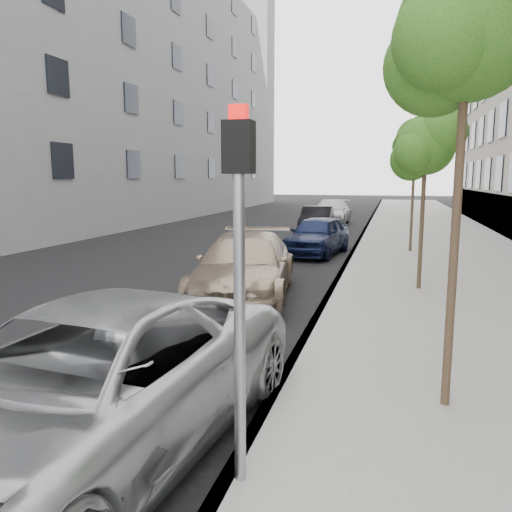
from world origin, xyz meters
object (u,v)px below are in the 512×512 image
at_px(tree_mid, 427,146).
at_px(signal_pole, 239,256).
at_px(minivan, 85,386).
at_px(suv, 245,267).
at_px(tree_far, 416,137).
at_px(sedan_black, 317,220).
at_px(sedan_blue, 317,235).
at_px(tree_near, 471,29).
at_px(sedan_rear, 331,212).

height_order(tree_mid, signal_pole, tree_mid).
distance_m(minivan, suv, 6.89).
height_order(tree_far, suv, tree_far).
height_order(signal_pole, suv, signal_pole).
height_order(tree_far, sedan_black, tree_far).
relative_size(minivan, sedan_blue, 1.33).
height_order(tree_near, tree_mid, tree_near).
xyz_separation_m(tree_near, sedan_blue, (-3.33, 12.10, -3.62)).
height_order(tree_near, suv, tree_near).
relative_size(tree_near, sedan_black, 1.23).
relative_size(tree_near, tree_mid, 1.21).
xyz_separation_m(tree_mid, signal_pole, (-1.93, -8.55, -1.37)).
height_order(signal_pole, sedan_black, signal_pole).
bearing_deg(tree_near, minivan, -151.36).
distance_m(tree_far, sedan_rear, 12.54).
bearing_deg(signal_pole, sedan_black, 96.31).
bearing_deg(signal_pole, suv, 105.95).
bearing_deg(minivan, tree_near, 35.11).
bearing_deg(sedan_black, suv, -91.21).
height_order(suv, sedan_black, suv).
height_order(signal_pole, sedan_rear, signal_pole).
xyz_separation_m(tree_mid, tree_far, (-0.00, 6.50, 0.71)).
bearing_deg(sedan_black, tree_far, -56.90).
bearing_deg(minivan, tree_far, 83.11).
height_order(suv, sedan_blue, suv).
relative_size(tree_mid, sedan_rear, 0.82).
bearing_deg(minivan, tree_mid, 73.66).
bearing_deg(sedan_rear, minivan, -87.22).
xyz_separation_m(tree_far, signal_pole, (-1.93, -15.05, -2.08)).
distance_m(tree_mid, sedan_rear, 18.47).
xyz_separation_m(tree_far, minivan, (-3.55, -14.94, -3.45)).
xyz_separation_m(signal_pole, sedan_blue, (-1.40, 14.16, -1.43)).
xyz_separation_m(suv, sedan_blue, (0.64, 7.17, -0.04)).
distance_m(sedan_blue, sedan_black, 6.99).
distance_m(tree_near, minivan, 5.39).
bearing_deg(tree_near, tree_mid, 90.00).
distance_m(signal_pole, sedan_blue, 14.30).
xyz_separation_m(tree_near, tree_far, (-0.00, 13.00, -0.11)).
bearing_deg(tree_mid, suv, -158.49).
distance_m(tree_near, sedan_blue, 13.07).
bearing_deg(tree_mid, sedan_rear, 103.60).
height_order(tree_mid, tree_far, tree_far).
xyz_separation_m(sedan_black, sedan_rear, (0.07, 5.23, 0.06)).
distance_m(sedan_black, sedan_rear, 5.23).
bearing_deg(tree_far, tree_near, -90.00).
relative_size(tree_near, suv, 0.99).
height_order(tree_mid, sedan_rear, tree_mid).
bearing_deg(signal_pole, tree_far, 82.41).
xyz_separation_m(tree_near, minivan, (-3.55, -1.94, -3.56)).
bearing_deg(tree_mid, tree_far, 90.00).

